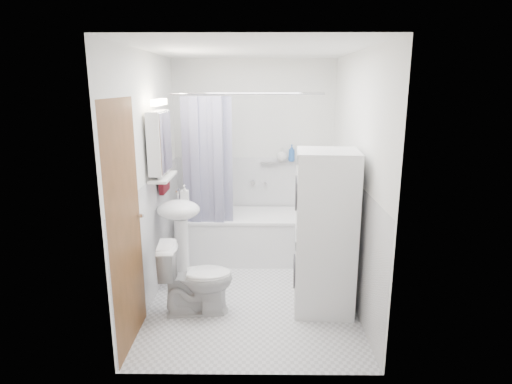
{
  "coord_description": "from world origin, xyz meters",
  "views": [
    {
      "loc": [
        0.07,
        -4.05,
        2.09
      ],
      "look_at": [
        0.03,
        0.15,
        1.04
      ],
      "focal_mm": 30.0,
      "sensor_mm": 36.0,
      "label": 1
    }
  ],
  "objects_px": {
    "bathtub": "(249,234)",
    "washer_dryer": "(325,232)",
    "sink": "(180,223)",
    "toilet": "(196,278)"
  },
  "relations": [
    {
      "from": "washer_dryer",
      "to": "toilet",
      "type": "xyz_separation_m",
      "value": [
        -1.19,
        -0.09,
        -0.43
      ]
    },
    {
      "from": "sink",
      "to": "toilet",
      "type": "bearing_deg",
      "value": -65.59
    },
    {
      "from": "sink",
      "to": "bathtub",
      "type": "bearing_deg",
      "value": 48.65
    },
    {
      "from": "sink",
      "to": "washer_dryer",
      "type": "distance_m",
      "value": 1.5
    },
    {
      "from": "washer_dryer",
      "to": "toilet",
      "type": "height_order",
      "value": "washer_dryer"
    },
    {
      "from": "bathtub",
      "to": "washer_dryer",
      "type": "bearing_deg",
      "value": -58.82
    },
    {
      "from": "bathtub",
      "to": "toilet",
      "type": "bearing_deg",
      "value": -109.23
    },
    {
      "from": "bathtub",
      "to": "washer_dryer",
      "type": "relative_size",
      "value": 0.96
    },
    {
      "from": "sink",
      "to": "toilet",
      "type": "height_order",
      "value": "sink"
    },
    {
      "from": "bathtub",
      "to": "washer_dryer",
      "type": "height_order",
      "value": "washer_dryer"
    }
  ]
}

